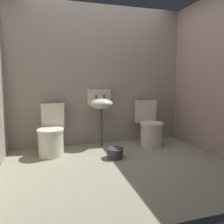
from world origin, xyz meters
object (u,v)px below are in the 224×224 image
at_px(toilet_left, 52,134).
at_px(bucket, 115,153).
at_px(toilet_right, 149,127).
at_px(sink, 101,103).

distance_m(toilet_left, bucket, 1.04).
height_order(toilet_right, sink, sink).
xyz_separation_m(toilet_right, sink, (-0.84, 0.19, 0.43)).
relative_size(toilet_left, sink, 0.79).
bearing_deg(toilet_right, sink, -10.19).
distance_m(toilet_right, bucket, 0.94).
height_order(toilet_left, sink, sink).
relative_size(toilet_left, toilet_right, 1.00).
bearing_deg(sink, toilet_right, -12.57).
bearing_deg(toilet_left, sink, -155.66).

